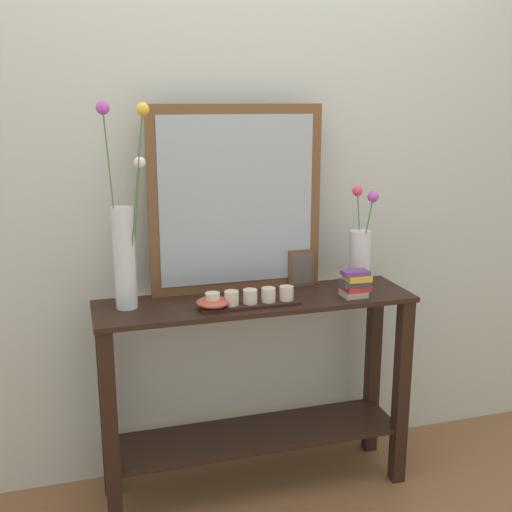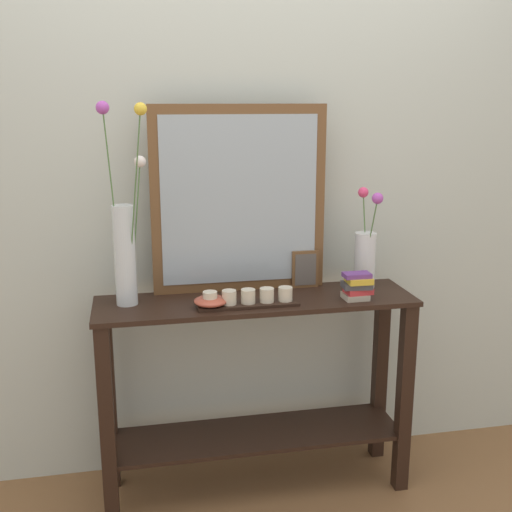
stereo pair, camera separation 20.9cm
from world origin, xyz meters
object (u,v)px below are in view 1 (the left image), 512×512
Objects in this scene: tall_vase_left at (125,246)px; vase_right at (360,253)px; candle_tray at (250,299)px; decorative_bowl at (213,302)px; console_table at (256,376)px; mirror_leaning at (237,200)px; picture_frame_small at (301,268)px; book_stack at (355,284)px.

vase_right is at bearing 2.04° from tall_vase_left.
decorative_bowl is (-0.14, 0.01, -0.00)m from candle_tray.
decorative_bowl reaches higher than console_table.
mirror_leaning reaches higher than vase_right.
mirror_leaning is at bearing 175.40° from picture_frame_small.
candle_tray is 3.21× the size of book_stack.
picture_frame_small reaches higher than book_stack.
vase_right is 3.29× the size of decorative_bowl.
console_table is 8.06× the size of picture_frame_small.
candle_tray is at bearing -145.12° from picture_frame_small.
vase_right is 1.08× the size of candle_tray.
decorative_bowl is (-0.67, -0.14, -0.12)m from vase_right.
tall_vase_left is 1.97× the size of candle_tray.
tall_vase_left is 5.99× the size of decorative_bowl.
picture_frame_small is 0.26m from book_stack.
mirror_leaning is 4.79× the size of picture_frame_small.
decorative_bowl is at bearing -125.58° from mirror_leaning.
mirror_leaning is 1.94× the size of candle_tray.
tall_vase_left is at bearing -166.83° from mirror_leaning.
console_table is at bearing 168.17° from book_stack.
mirror_leaning reaches higher than book_stack.
book_stack is at bearing -0.34° from candle_tray.
decorative_bowl is at bearing -18.28° from tall_vase_left.
console_table is 0.37m from candle_tray.
picture_frame_small is at bearing 168.39° from vase_right.
tall_vase_left is 0.39m from decorative_bowl.
candle_tray is (-0.05, -0.08, 0.36)m from console_table.
picture_frame_small reaches higher than candle_tray.
picture_frame_small is 0.47m from decorative_bowl.
book_stack is at bearing -51.60° from picture_frame_small.
console_table is 0.77m from tall_vase_left.
vase_right is 0.70m from decorative_bowl.
candle_tray is (0.46, -0.11, -0.22)m from tall_vase_left.
mirror_leaning is 5.90× the size of decorative_bowl.
picture_frame_small is at bearing -4.60° from mirror_leaning.
vase_right is 2.67× the size of picture_frame_small.
picture_frame_small is at bearing 26.45° from console_table.
book_stack is at bearing -27.04° from mirror_leaning.
vase_right reaches higher than candle_tray.
console_table is at bearing -3.61° from tall_vase_left.
picture_frame_small is at bearing 128.40° from book_stack.
mirror_leaning is 0.49m from tall_vase_left.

